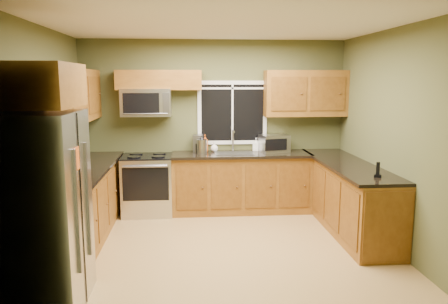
{
  "coord_description": "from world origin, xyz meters",
  "views": [
    {
      "loc": [
        -0.39,
        -5.21,
        2.08
      ],
      "look_at": [
        0.05,
        0.35,
        1.15
      ],
      "focal_mm": 35.0,
      "sensor_mm": 36.0,
      "label": 1
    }
  ],
  "objects": [
    {
      "name": "back_wall",
      "position": [
        0.0,
        1.8,
        1.35
      ],
      "size": [
        4.2,
        0.0,
        4.2
      ],
      "primitive_type": "plane",
      "rotation": [
        1.57,
        0.0,
        0.0
      ],
      "color": "#4D512C",
      "rests_on": "ground"
    },
    {
      "name": "right_wall",
      "position": [
        2.1,
        0.0,
        1.35
      ],
      "size": [
        0.0,
        3.6,
        3.6
      ],
      "primitive_type": "plane",
      "rotation": [
        1.57,
        0.0,
        -1.57
      ],
      "color": "#4D512C",
      "rests_on": "ground"
    },
    {
      "name": "coffee_maker",
      "position": [
        -0.26,
        1.64,
        1.07
      ],
      "size": [
        0.17,
        0.23,
        0.27
      ],
      "color": "slate",
      "rests_on": "countertop_back"
    },
    {
      "name": "refrigerator",
      "position": [
        -1.74,
        -1.3,
        0.9
      ],
      "size": [
        0.74,
        0.9,
        1.8
      ],
      "color": "#B7B7BC",
      "rests_on": "ground"
    },
    {
      "name": "soap_bottle_c",
      "position": [
        0.0,
        1.67,
        1.01
      ],
      "size": [
        0.15,
        0.15,
        0.15
      ],
      "primitive_type": "imported",
      "rotation": [
        0.0,
        0.0,
        -0.29
      ],
      "color": "white",
      "rests_on": "countertop_back"
    },
    {
      "name": "kettle",
      "position": [
        -0.2,
        1.45,
        1.07
      ],
      "size": [
        0.17,
        0.17,
        0.28
      ],
      "color": "#B7B7BC",
      "rests_on": "countertop_back"
    },
    {
      "name": "toaster_oven",
      "position": [
        0.95,
        1.59,
        1.07
      ],
      "size": [
        0.5,
        0.43,
        0.27
      ],
      "color": "#B7B7BC",
      "rests_on": "countertop_back"
    },
    {
      "name": "paper_towel_roll",
      "position": [
        0.88,
        1.53,
        1.06
      ],
      "size": [
        0.11,
        0.11,
        0.27
      ],
      "color": "white",
      "rests_on": "countertop_back"
    },
    {
      "name": "window",
      "position": [
        0.3,
        1.78,
        1.55
      ],
      "size": [
        1.12,
        0.03,
        1.02
      ],
      "color": "white",
      "rests_on": "back_wall"
    },
    {
      "name": "sink",
      "position": [
        0.3,
        1.49,
        0.95
      ],
      "size": [
        0.6,
        0.42,
        0.36
      ],
      "color": "slate",
      "rests_on": "countertop_back"
    },
    {
      "name": "upper_cabinets_left",
      "position": [
        -1.94,
        0.48,
        1.86
      ],
      "size": [
        0.33,
        2.65,
        0.72
      ],
      "primitive_type": "cube",
      "color": "brown",
      "rests_on": "left_wall"
    },
    {
      "name": "floor",
      "position": [
        0.0,
        0.0,
        0.0
      ],
      "size": [
        4.2,
        4.2,
        0.0
      ],
      "primitive_type": "plane",
      "color": "#AD864B",
      "rests_on": "ground"
    },
    {
      "name": "upper_cabinet_over_fridge",
      "position": [
        -1.74,
        -1.3,
        2.03
      ],
      "size": [
        0.72,
        0.9,
        0.38
      ],
      "primitive_type": "cube",
      "color": "brown",
      "rests_on": "left_wall"
    },
    {
      "name": "countertop_peninsula",
      "position": [
        1.78,
        0.55,
        0.92
      ],
      "size": [
        0.65,
        2.5,
        0.04
      ],
      "primitive_type": "cube",
      "color": "black",
      "rests_on": "base_cabinets_peninsula"
    },
    {
      "name": "soap_bottle_b",
      "position": [
        0.68,
        1.7,
        1.04
      ],
      "size": [
        0.12,
        0.12,
        0.21
      ],
      "primitive_type": "imported",
      "rotation": [
        0.0,
        0.0,
        -0.3
      ],
      "color": "white",
      "rests_on": "countertop_back"
    },
    {
      "name": "base_cabinets_peninsula",
      "position": [
        1.8,
        0.54,
        0.45
      ],
      "size": [
        0.6,
        2.52,
        0.9
      ],
      "color": "brown",
      "rests_on": "ground"
    },
    {
      "name": "front_wall",
      "position": [
        0.0,
        -1.8,
        1.35
      ],
      "size": [
        4.2,
        0.0,
        4.2
      ],
      "primitive_type": "plane",
      "rotation": [
        -1.57,
        0.0,
        0.0
      ],
      "color": "#4D512C",
      "rests_on": "ground"
    },
    {
      "name": "microwave",
      "position": [
        -1.05,
        1.61,
        1.73
      ],
      "size": [
        0.76,
        0.41,
        0.42
      ],
      "color": "#B7B7BC",
      "rests_on": "back_wall"
    },
    {
      "name": "upper_cabinets_back_right",
      "position": [
        1.45,
        1.64,
        1.86
      ],
      "size": [
        1.3,
        0.33,
        0.72
      ],
      "primitive_type": "cube",
      "color": "brown",
      "rests_on": "back_wall"
    },
    {
      "name": "countertop_left",
      "position": [
        -1.78,
        0.48,
        0.92
      ],
      "size": [
        0.65,
        2.65,
        0.04
      ],
      "primitive_type": "cube",
      "color": "black",
      "rests_on": "base_cabinets_left"
    },
    {
      "name": "ceiling",
      "position": [
        0.0,
        0.0,
        2.7
      ],
      "size": [
        4.2,
        4.2,
        0.0
      ],
      "primitive_type": "plane",
      "rotation": [
        3.14,
        0.0,
        0.0
      ],
      "color": "white",
      "rests_on": "back_wall"
    },
    {
      "name": "upper_cabinets_back_left",
      "position": [
        -0.85,
        1.64,
        2.07
      ],
      "size": [
        1.3,
        0.33,
        0.3
      ],
      "primitive_type": "cube",
      "color": "brown",
      "rests_on": "back_wall"
    },
    {
      "name": "left_wall",
      "position": [
        -2.1,
        0.0,
        1.35
      ],
      "size": [
        0.0,
        3.6,
        3.6
      ],
      "primitive_type": "plane",
      "rotation": [
        1.57,
        0.0,
        1.57
      ],
      "color": "#4D512C",
      "rests_on": "ground"
    },
    {
      "name": "cordless_phone",
      "position": [
        1.82,
        -0.33,
        0.99
      ],
      "size": [
        0.1,
        0.1,
        0.18
      ],
      "color": "black",
      "rests_on": "countertop_peninsula"
    },
    {
      "name": "base_cabinets_left",
      "position": [
        -1.8,
        0.48,
        0.45
      ],
      "size": [
        0.6,
        2.65,
        0.9
      ],
      "primitive_type": "cube",
      "color": "brown",
      "rests_on": "ground"
    },
    {
      "name": "countertop_back",
      "position": [
        0.42,
        1.48,
        0.92
      ],
      "size": [
        2.17,
        0.65,
        0.04
      ],
      "primitive_type": "cube",
      "color": "black",
      "rests_on": "base_cabinets_back"
    },
    {
      "name": "base_cabinets_back",
      "position": [
        0.42,
        1.5,
        0.45
      ],
      "size": [
        2.17,
        0.6,
        0.9
      ],
      "primitive_type": "cube",
      "color": "brown",
      "rests_on": "ground"
    },
    {
      "name": "soap_bottle_a",
      "position": [
        -0.15,
        1.65,
        1.08
      ],
      "size": [
        0.12,
        0.12,
        0.27
      ],
      "primitive_type": "imported",
      "rotation": [
        0.0,
        0.0,
        -0.16
      ],
      "color": "#D85714",
      "rests_on": "countertop_back"
    },
    {
      "name": "range",
      "position": [
        -1.05,
        1.47,
        0.47
      ],
      "size": [
        0.76,
        0.69,
        0.94
      ],
      "color": "#B7B7BC",
      "rests_on": "ground"
    }
  ]
}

